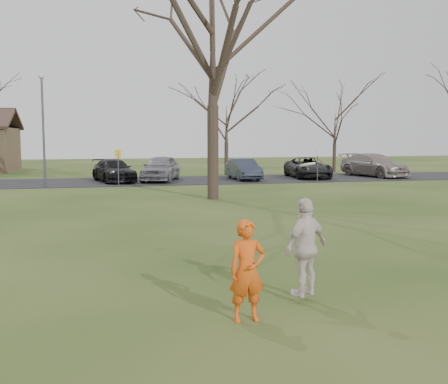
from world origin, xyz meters
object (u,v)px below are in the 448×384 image
(big_tree, at_px, (213,41))
(car_7, at_px, (374,165))
(car_3, at_px, (114,171))
(car_4, at_px, (161,168))
(lamp_post, at_px, (43,115))
(car_6, at_px, (308,167))
(car_5, at_px, (244,169))
(player_defender, at_px, (247,271))
(catching_play, at_px, (306,247))

(big_tree, bearing_deg, car_7, 37.01)
(car_3, xyz_separation_m, big_tree, (4.21, -9.94, 6.28))
(car_3, distance_m, big_tree, 12.49)
(car_3, relative_size, big_tree, 0.33)
(car_4, height_order, big_tree, big_tree)
(lamp_post, bearing_deg, car_7, 7.26)
(car_3, distance_m, car_6, 12.83)
(car_5, bearing_deg, player_defender, -106.86)
(big_tree, bearing_deg, car_6, 49.56)
(car_6, bearing_deg, car_5, -167.42)
(car_6, bearing_deg, car_4, -172.66)
(lamp_post, bearing_deg, car_3, 32.71)
(big_tree, bearing_deg, car_3, 112.94)
(car_6, bearing_deg, car_7, 7.04)
(car_6, bearing_deg, player_defender, -108.21)
(catching_play, bearing_deg, big_tree, 84.39)
(player_defender, distance_m, car_7, 30.60)
(car_3, xyz_separation_m, catching_play, (2.74, -24.88, 0.24))
(car_4, xyz_separation_m, car_7, (14.93, 0.45, -0.02))
(big_tree, bearing_deg, player_defender, -99.78)
(car_5, relative_size, car_7, 0.75)
(car_4, relative_size, lamp_post, 0.75)
(car_4, bearing_deg, big_tree, -64.81)
(player_defender, relative_size, lamp_post, 0.25)
(big_tree, bearing_deg, car_4, 97.72)
(car_4, bearing_deg, catching_play, -72.85)
(car_6, xyz_separation_m, lamp_post, (-16.62, -2.62, 3.24))
(player_defender, distance_m, car_5, 26.06)
(car_3, distance_m, lamp_post, 5.56)
(player_defender, distance_m, lamp_post, 23.96)
(player_defender, relative_size, catching_play, 0.68)
(car_5, relative_size, car_6, 0.81)
(car_5, distance_m, catching_play, 25.09)
(car_4, distance_m, lamp_post, 7.72)
(car_3, relative_size, car_7, 0.86)
(car_3, height_order, car_5, car_3)
(car_7, height_order, lamp_post, lamp_post)
(car_3, bearing_deg, car_7, -12.78)
(player_defender, bearing_deg, car_5, 72.85)
(car_5, bearing_deg, big_tree, -114.65)
(lamp_post, bearing_deg, player_defender, -77.09)
(catching_play, bearing_deg, car_3, 96.28)
(car_5, height_order, car_6, car_6)
(catching_play, bearing_deg, player_defender, -150.35)
(player_defender, xyz_separation_m, car_6, (11.32, 25.76, -0.05))
(lamp_post, relative_size, big_tree, 0.45)
(catching_play, relative_size, big_tree, 0.16)
(car_4, bearing_deg, car_6, 19.32)
(car_4, relative_size, car_5, 1.17)
(big_tree, bearing_deg, lamp_post, 136.85)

